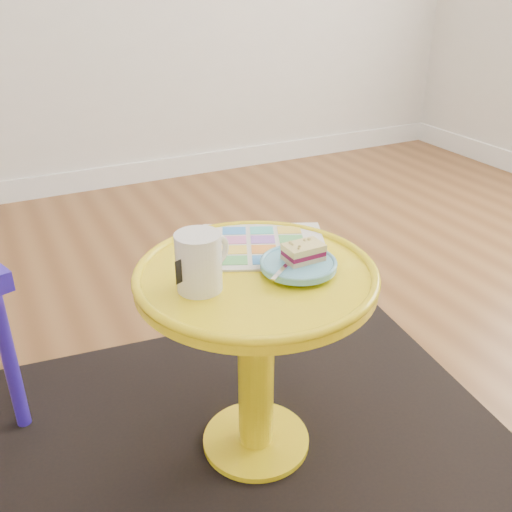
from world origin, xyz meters
name	(u,v)px	position (x,y,z in m)	size (l,w,h in m)	color
floor	(351,373)	(0.00, 0.00, 0.00)	(4.00, 4.00, 0.00)	brown
rug	(256,443)	(-0.39, -0.13, 0.00)	(1.30, 1.10, 0.01)	black
side_table	(256,326)	(-0.39, -0.13, 0.37)	(0.54, 0.54, 0.51)	yellow
newspaper	(263,245)	(-0.32, -0.02, 0.51)	(0.30, 0.25, 0.01)	silver
mug	(200,260)	(-0.53, -0.14, 0.58)	(0.13, 0.10, 0.12)	silver
plate	(298,265)	(-0.31, -0.17, 0.53)	(0.17, 0.17, 0.02)	#60AECD
cake_slice	(304,252)	(-0.29, -0.17, 0.55)	(0.09, 0.06, 0.04)	#D3BC8C
fork	(288,264)	(-0.34, -0.17, 0.54)	(0.12, 0.10, 0.00)	silver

